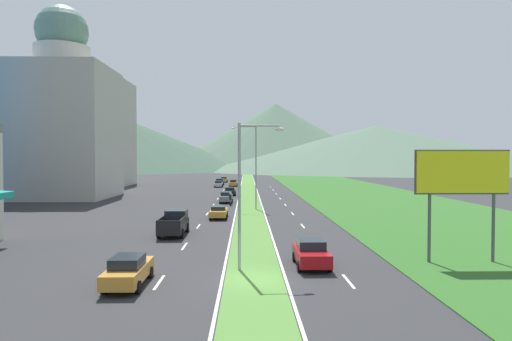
% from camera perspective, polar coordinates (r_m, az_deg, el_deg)
% --- Properties ---
extents(ground_plane, '(600.00, 600.00, 0.00)m').
position_cam_1_polar(ground_plane, '(25.20, -0.25, -13.75)').
color(ground_plane, '#2D2D30').
extents(grass_median, '(3.20, 240.00, 0.06)m').
position_cam_1_polar(grass_median, '(84.55, -0.94, -2.89)').
color(grass_median, '#518438').
rests_on(grass_median, ground_plane).
extents(grass_verge_right, '(24.00, 240.00, 0.06)m').
position_cam_1_polar(grass_verge_right, '(87.12, 12.76, -2.79)').
color(grass_verge_right, '#2D6023').
rests_on(grass_verge_right, ground_plane).
extents(lane_dash_left_2, '(0.16, 2.80, 0.01)m').
position_cam_1_polar(lane_dash_left_2, '(25.26, -12.23, -13.74)').
color(lane_dash_left_2, silver).
rests_on(lane_dash_left_2, ground_plane).
extents(lane_dash_left_3, '(0.16, 2.80, 0.01)m').
position_cam_1_polar(lane_dash_left_3, '(34.68, -9.09, -9.50)').
color(lane_dash_left_3, silver).
rests_on(lane_dash_left_3, ground_plane).
extents(lane_dash_left_4, '(0.16, 2.80, 0.01)m').
position_cam_1_polar(lane_dash_left_4, '(44.27, -7.34, -7.06)').
color(lane_dash_left_4, silver).
rests_on(lane_dash_left_4, ground_plane).
extents(lane_dash_left_5, '(0.16, 2.80, 0.01)m').
position_cam_1_polar(lane_dash_left_5, '(53.94, -6.23, -5.49)').
color(lane_dash_left_5, silver).
rests_on(lane_dash_left_5, ground_plane).
extents(lane_dash_left_6, '(0.16, 2.80, 0.01)m').
position_cam_1_polar(lane_dash_left_6, '(63.65, -5.45, -4.40)').
color(lane_dash_left_6, silver).
rests_on(lane_dash_left_6, ground_plane).
extents(lane_dash_left_7, '(0.16, 2.80, 0.01)m').
position_cam_1_polar(lane_dash_left_7, '(73.38, -4.89, -3.60)').
color(lane_dash_left_7, silver).
rests_on(lane_dash_left_7, ground_plane).
extents(lane_dash_left_8, '(0.16, 2.80, 0.01)m').
position_cam_1_polar(lane_dash_left_8, '(83.13, -4.45, -2.99)').
color(lane_dash_left_8, silver).
rests_on(lane_dash_left_8, ground_plane).
extents(lane_dash_left_9, '(0.16, 2.80, 0.01)m').
position_cam_1_polar(lane_dash_left_9, '(92.90, -4.11, -2.50)').
color(lane_dash_left_9, silver).
rests_on(lane_dash_left_9, ground_plane).
extents(lane_dash_left_10, '(0.16, 2.80, 0.01)m').
position_cam_1_polar(lane_dash_left_10, '(102.67, -3.84, -2.11)').
color(lane_dash_left_10, silver).
rests_on(lane_dash_left_10, ground_plane).
extents(lane_dash_right_2, '(0.16, 2.80, 0.01)m').
position_cam_1_polar(lane_dash_right_2, '(25.42, 11.68, -13.64)').
color(lane_dash_right_2, silver).
rests_on(lane_dash_right_2, ground_plane).
extents(lane_dash_right_3, '(0.16, 2.80, 0.01)m').
position_cam_1_polar(lane_dash_right_3, '(34.80, 8.02, -9.45)').
color(lane_dash_right_3, silver).
rests_on(lane_dash_right_3, ground_plane).
extents(lane_dash_right_4, '(0.16, 2.80, 0.01)m').
position_cam_1_polar(lane_dash_right_4, '(44.36, 5.98, -7.04)').
color(lane_dash_right_4, silver).
rests_on(lane_dash_right_4, ground_plane).
extents(lane_dash_right_5, '(0.16, 2.80, 0.01)m').
position_cam_1_polar(lane_dash_right_5, '(54.02, 4.67, -5.48)').
color(lane_dash_right_5, silver).
rests_on(lane_dash_right_5, ground_plane).
extents(lane_dash_right_6, '(0.16, 2.80, 0.01)m').
position_cam_1_polar(lane_dash_right_6, '(63.71, 3.76, -4.39)').
color(lane_dash_right_6, silver).
rests_on(lane_dash_right_6, ground_plane).
extents(lane_dash_right_7, '(0.16, 2.80, 0.01)m').
position_cam_1_polar(lane_dash_right_7, '(73.44, 3.10, -3.59)').
color(lane_dash_right_7, silver).
rests_on(lane_dash_right_7, ground_plane).
extents(lane_dash_right_8, '(0.16, 2.80, 0.01)m').
position_cam_1_polar(lane_dash_right_8, '(83.18, 2.59, -2.98)').
color(lane_dash_right_8, silver).
rests_on(lane_dash_right_8, ground_plane).
extents(lane_dash_right_9, '(0.16, 2.80, 0.01)m').
position_cam_1_polar(lane_dash_right_9, '(92.94, 2.19, -2.49)').
color(lane_dash_right_9, silver).
rests_on(lane_dash_right_9, ground_plane).
extents(lane_dash_right_10, '(0.16, 2.80, 0.01)m').
position_cam_1_polar(lane_dash_right_10, '(102.71, 1.86, -2.10)').
color(lane_dash_right_10, silver).
rests_on(lane_dash_right_10, ground_plane).
extents(edge_line_median_left, '(0.16, 240.00, 0.01)m').
position_cam_1_polar(edge_line_median_left, '(84.57, -2.12, -2.90)').
color(edge_line_median_left, silver).
rests_on(edge_line_median_left, ground_plane).
extents(edge_line_median_right, '(0.16, 240.00, 0.01)m').
position_cam_1_polar(edge_line_median_right, '(84.58, 0.25, -2.90)').
color(edge_line_median_right, silver).
rests_on(edge_line_median_right, ground_plane).
extents(domed_building, '(15.80, 15.80, 31.97)m').
position_cam_1_polar(domed_building, '(81.86, -23.36, 5.96)').
color(domed_building, '#B7B2A8').
rests_on(domed_building, ground_plane).
extents(midrise_colored, '(17.15, 17.15, 25.04)m').
position_cam_1_polar(midrise_colored, '(113.97, -20.18, 4.46)').
color(midrise_colored, '#B7B2A8').
rests_on(midrise_colored, ground_plane).
extents(hill_far_left, '(168.51, 168.51, 33.13)m').
position_cam_1_polar(hill_far_left, '(264.92, -18.84, 3.68)').
color(hill_far_left, '#3D5647').
rests_on(hill_far_left, ground_plane).
extents(hill_far_center, '(141.59, 141.59, 40.66)m').
position_cam_1_polar(hill_far_center, '(282.31, 2.57, 4.40)').
color(hill_far_center, '#516B56').
rests_on(hill_far_center, ground_plane).
extents(hill_far_right, '(197.45, 197.45, 24.42)m').
position_cam_1_polar(hill_far_right, '(256.31, 15.02, 2.81)').
color(hill_far_right, '#516B56').
rests_on(hill_far_right, ground_plane).
extents(street_lamp_near, '(2.74, 0.29, 8.72)m').
position_cam_1_polar(street_lamp_near, '(26.36, -1.47, -1.97)').
color(street_lamp_near, '#99999E').
rests_on(street_lamp_near, ground_plane).
extents(street_lamp_mid, '(3.28, 0.41, 10.82)m').
position_cam_1_polar(street_lamp_mid, '(57.62, -0.33, 1.12)').
color(street_lamp_mid, '#99999E').
rests_on(street_lamp_mid, ground_plane).
extents(billboard_roadside, '(6.06, 0.28, 7.20)m').
position_cam_1_polar(billboard_roadside, '(31.12, 24.78, -0.74)').
color(billboard_roadside, '#4C4C51').
rests_on(billboard_roadside, ground_plane).
extents(car_0, '(1.86, 4.78, 1.44)m').
position_cam_1_polar(car_0, '(123.01, -4.09, -1.15)').
color(car_0, '#C6842D').
rests_on(car_0, ground_plane).
extents(car_1, '(1.90, 4.56, 1.53)m').
position_cam_1_polar(car_1, '(105.60, -2.91, -1.58)').
color(car_1, '#C6842D').
rests_on(car_1, ground_plane).
extents(car_2, '(1.92, 4.64, 1.62)m').
position_cam_1_polar(car_2, '(66.99, -3.83, -3.40)').
color(car_2, slate).
rests_on(car_2, ground_plane).
extents(car_3, '(1.92, 4.56, 1.37)m').
position_cam_1_polar(car_3, '(49.81, -4.77, -5.25)').
color(car_3, '#C6842D').
rests_on(car_3, ground_plane).
extents(car_4, '(2.03, 4.27, 1.63)m').
position_cam_1_polar(car_4, '(28.19, 7.05, -10.39)').
color(car_4, maroon).
rests_on(car_4, ground_plane).
extents(car_5, '(1.89, 4.61, 1.58)m').
position_cam_1_polar(car_5, '(24.85, -15.96, -12.14)').
color(car_5, '#C6842D').
rests_on(car_5, ground_plane).
extents(car_6, '(2.03, 4.17, 1.47)m').
position_cam_1_polar(car_6, '(79.81, -3.32, -2.64)').
color(car_6, black).
rests_on(car_6, ground_plane).
extents(car_7, '(1.91, 4.15, 1.44)m').
position_cam_1_polar(car_7, '(102.26, -4.80, -1.71)').
color(car_7, '#B2B2B7').
rests_on(car_7, ground_plane).
extents(car_8, '(2.04, 4.45, 1.57)m').
position_cam_1_polar(car_8, '(110.64, -4.64, -1.42)').
color(car_8, navy).
rests_on(car_8, ground_plane).
extents(pickup_truck_0, '(2.18, 5.40, 2.00)m').
position_cam_1_polar(pickup_truck_0, '(39.88, -10.37, -6.62)').
color(pickup_truck_0, black).
rests_on(pickup_truck_0, ground_plane).
extents(motorcycle_rider, '(0.36, 2.00, 1.80)m').
position_cam_1_polar(motorcycle_rider, '(62.97, -3.29, -3.79)').
color(motorcycle_rider, black).
rests_on(motorcycle_rider, ground_plane).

